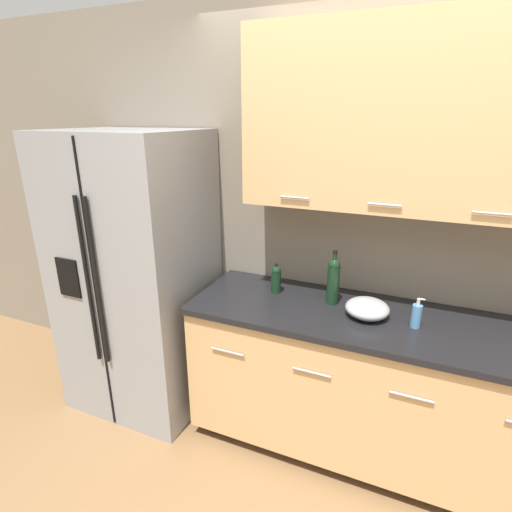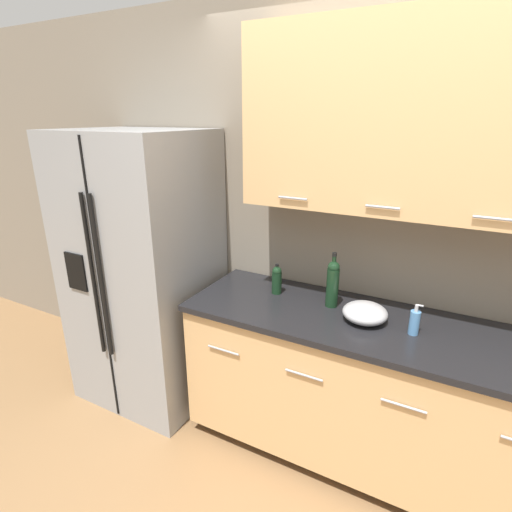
# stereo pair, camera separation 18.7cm
# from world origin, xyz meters

# --- Properties ---
(wall_back) EXTENTS (10.00, 0.39, 2.60)m
(wall_back) POSITION_xyz_m (-0.02, 1.00, 1.46)
(wall_back) COLOR gray
(wall_back) RESTS_ON ground_plane
(counter_unit) EXTENTS (2.02, 0.64, 0.91)m
(counter_unit) POSITION_xyz_m (-0.07, 0.71, 0.46)
(counter_unit) COLOR black
(counter_unit) RESTS_ON ground_plane
(refrigerator) EXTENTS (0.89, 0.76, 1.86)m
(refrigerator) POSITION_xyz_m (-1.59, 0.65, 0.93)
(refrigerator) COLOR gray
(refrigerator) RESTS_ON ground_plane
(wine_bottle) EXTENTS (0.07, 0.07, 0.32)m
(wine_bottle) POSITION_xyz_m (-0.31, 0.78, 1.06)
(wine_bottle) COLOR black
(wine_bottle) RESTS_ON counter_unit
(soap_dispenser) EXTENTS (0.05, 0.05, 0.16)m
(soap_dispenser) POSITION_xyz_m (0.15, 0.67, 0.98)
(soap_dispenser) COLOR #4C7FB2
(soap_dispenser) RESTS_ON counter_unit
(oil_bottle) EXTENTS (0.06, 0.06, 0.19)m
(oil_bottle) POSITION_xyz_m (-0.65, 0.79, 1.00)
(oil_bottle) COLOR black
(oil_bottle) RESTS_ON counter_unit
(mixing_bowl) EXTENTS (0.23, 0.23, 0.10)m
(mixing_bowl) POSITION_xyz_m (-0.10, 0.69, 0.96)
(mixing_bowl) COLOR #A3A3A5
(mixing_bowl) RESTS_ON counter_unit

